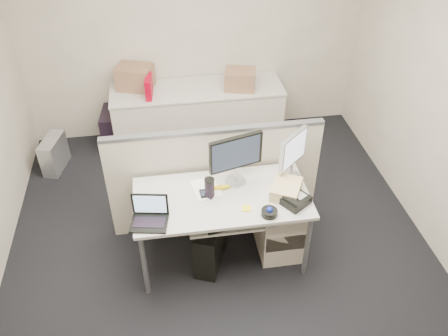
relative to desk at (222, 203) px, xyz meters
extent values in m
cube|color=black|center=(0.00, 0.00, -0.67)|extent=(4.00, 4.50, 0.01)
cube|color=beige|center=(0.00, 2.25, 0.69)|extent=(4.00, 0.02, 2.70)
cube|color=silver|center=(0.00, 0.00, 0.05)|extent=(1.50, 0.75, 0.03)
cylinder|color=slate|center=(-0.70, -0.33, -0.31)|extent=(0.04, 0.04, 0.70)
cylinder|color=slate|center=(-0.70, 0.33, -0.31)|extent=(0.04, 0.04, 0.70)
cylinder|color=slate|center=(0.70, -0.33, -0.31)|extent=(0.04, 0.04, 0.70)
cylinder|color=slate|center=(0.70, 0.33, -0.31)|extent=(0.04, 0.04, 0.70)
cube|color=silver|center=(0.00, -0.18, -0.04)|extent=(0.62, 0.32, 0.02)
cube|color=beige|center=(0.55, 0.05, -0.34)|extent=(0.40, 0.55, 0.65)
cube|color=#BFB49E|center=(0.00, 0.45, -0.11)|extent=(2.00, 0.06, 1.10)
cube|color=beige|center=(0.00, 1.93, -0.30)|extent=(2.00, 0.60, 0.72)
cube|color=black|center=(0.15, 0.18, 0.31)|extent=(0.51, 0.31, 0.48)
cube|color=#B7B7BC|center=(0.65, 0.18, 0.29)|extent=(0.40, 0.38, 0.45)
cube|color=black|center=(-0.62, -0.23, 0.18)|extent=(0.33, 0.27, 0.22)
cylinder|color=black|center=(0.35, -0.28, 0.09)|extent=(0.15, 0.15, 0.05)
cube|color=black|center=(0.60, -0.18, 0.10)|extent=(0.28, 0.27, 0.07)
cube|color=white|center=(-0.12, 0.12, 0.07)|extent=(0.27, 0.32, 0.01)
cube|color=yellow|center=(0.18, -0.18, 0.07)|extent=(0.09, 0.09, 0.01)
cylinder|color=black|center=(-0.10, 0.02, 0.15)|extent=(0.10, 0.10, 0.18)
ellipsoid|color=yellow|center=(0.00, 0.10, 0.09)|extent=(0.19, 0.05, 0.04)
cube|color=black|center=(-0.15, 0.05, 0.07)|extent=(0.07, 0.12, 0.02)
cube|color=#DFC788|center=(0.55, -0.05, 0.12)|extent=(0.34, 0.36, 0.11)
cube|color=black|center=(0.05, -0.22, -0.02)|extent=(0.48, 0.25, 0.03)
cube|color=black|center=(-0.11, -0.05, -0.43)|extent=(0.37, 0.54, 0.47)
cube|color=black|center=(-1.05, 2.03, -0.43)|extent=(0.25, 0.52, 0.47)
cube|color=#B7B7BC|center=(-1.70, 1.63, -0.47)|extent=(0.27, 0.45, 0.40)
cube|color=#936B50|center=(-0.70, 2.05, 0.20)|extent=(0.47, 0.40, 0.29)
cube|color=#936B50|center=(0.50, 1.85, 0.18)|extent=(0.40, 0.34, 0.25)
cube|color=#AB0018|center=(-0.55, 1.83, 0.18)|extent=(0.09, 0.28, 0.26)
camera|label=1|loc=(-0.45, -3.00, 2.74)|focal=38.00mm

